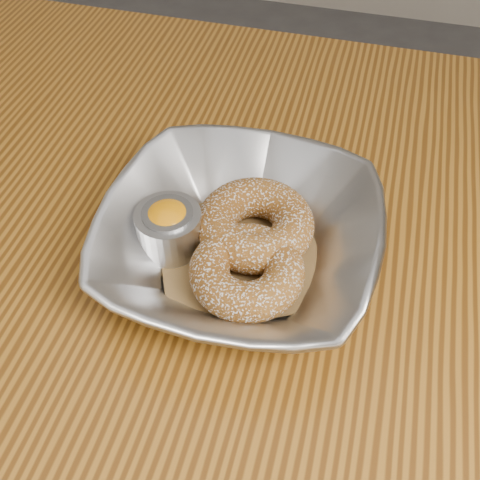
% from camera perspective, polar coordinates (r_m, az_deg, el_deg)
% --- Properties ---
extents(table, '(1.20, 0.80, 0.75)m').
position_cam_1_polar(table, '(0.62, 0.24, -6.37)').
color(table, brown).
rests_on(table, ground_plane).
extents(serving_bowl, '(0.25, 0.25, 0.06)m').
position_cam_1_polar(serving_bowl, '(0.50, 0.00, 0.03)').
color(serving_bowl, '#B5B7BC').
rests_on(serving_bowl, table).
extents(parchment, '(0.19, 0.19, 0.00)m').
position_cam_1_polar(parchment, '(0.52, 0.00, -1.52)').
color(parchment, brown).
rests_on(parchment, table).
extents(donut_back, '(0.12, 0.12, 0.04)m').
position_cam_1_polar(donut_back, '(0.52, 1.56, 1.61)').
color(donut_back, brown).
rests_on(donut_back, parchment).
extents(donut_front, '(0.13, 0.13, 0.04)m').
position_cam_1_polar(donut_front, '(0.48, 0.70, -3.19)').
color(donut_front, brown).
rests_on(donut_front, parchment).
extents(ramekin, '(0.06, 0.06, 0.05)m').
position_cam_1_polar(ramekin, '(0.51, -7.21, 1.30)').
color(ramekin, '#B5B7BC').
rests_on(ramekin, table).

